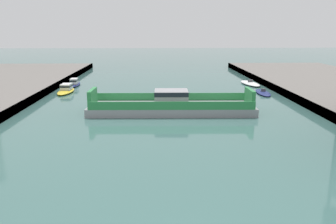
% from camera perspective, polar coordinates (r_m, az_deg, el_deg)
% --- Properties ---
extents(chain_ferry, '(23.02, 6.87, 3.30)m').
position_cam_1_polar(chain_ferry, '(47.94, 0.54, 1.08)').
color(chain_ferry, '#939399').
rests_on(chain_ferry, ground).
extents(moored_boat_near_left, '(2.66, 7.45, 0.91)m').
position_cam_1_polar(moored_boat_near_left, '(64.47, 15.50, 3.14)').
color(moored_boat_near_left, navy).
rests_on(moored_boat_near_left, ground).
extents(moored_boat_mid_left, '(2.60, 7.40, 1.58)m').
position_cam_1_polar(moored_boat_mid_left, '(65.98, -16.56, 3.62)').
color(moored_boat_mid_left, yellow).
rests_on(moored_boat_mid_left, ground).
extents(moored_boat_mid_right, '(2.22, 6.91, 1.58)m').
position_cam_1_polar(moored_boat_mid_right, '(73.37, -15.28, 4.67)').
color(moored_boat_mid_right, navy).
rests_on(moored_boat_mid_right, ground).
extents(moored_boat_far_left, '(3.70, 8.21, 1.08)m').
position_cam_1_polar(moored_boat_far_left, '(74.27, 13.49, 4.65)').
color(moored_boat_far_left, white).
rests_on(moored_boat_far_left, ground).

